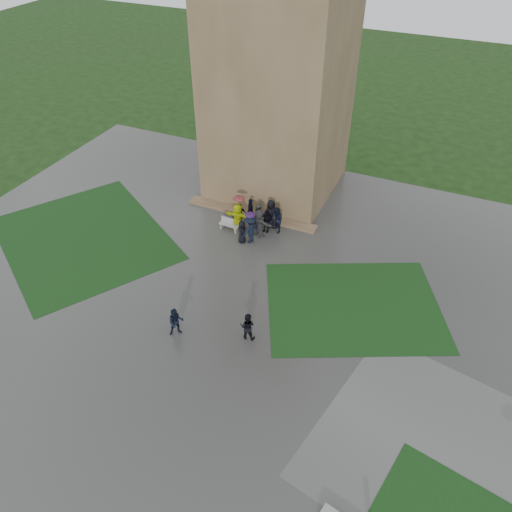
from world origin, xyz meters
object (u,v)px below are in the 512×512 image
at_px(bench, 229,224).
at_px(pedestrian_near, 247,326).
at_px(pedestrian_mid, 176,322).
at_px(tower, 280,57).

xyz_separation_m(bench, pedestrian_near, (4.92, -7.90, 0.38)).
height_order(bench, pedestrian_mid, pedestrian_mid).
xyz_separation_m(tower, bench, (-0.61, -6.42, -8.59)).
xyz_separation_m(bench, pedestrian_mid, (1.61, -9.09, 0.41)).
bearing_deg(tower, pedestrian_near, -73.25).
xyz_separation_m(tower, pedestrian_mid, (1.01, -15.50, -8.18)).
height_order(tower, pedestrian_near, tower).
bearing_deg(pedestrian_mid, tower, 56.28).
distance_m(tower, pedestrian_near, 17.05).
relative_size(bench, pedestrian_near, 0.86).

